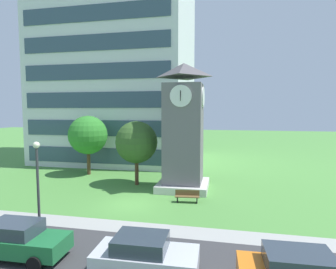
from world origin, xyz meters
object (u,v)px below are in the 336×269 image
Objects in this scene: tree_near_tower at (88,135)px; park_bench at (187,196)px; street_lamp at (38,176)px; tree_by_building at (134,141)px; parked_car_silver at (145,256)px; parked_car_green at (18,240)px; tree_streetside at (136,142)px; clock_tower at (184,134)px.

park_bench is at bearing -30.54° from tree_near_tower.
street_lamp is at bearing -73.09° from tree_near_tower.
parked_car_silver is (7.30, -20.41, -2.34)m from tree_by_building.
parked_car_green reaches higher than park_bench.
parked_car_silver is (6.12, -0.17, 0.00)m from parked_car_green.
tree_streetside reaches higher than street_lamp.
park_bench is at bearing -76.98° from clock_tower.
street_lamp reaches higher than tree_by_building.
tree_near_tower reaches higher than tree_by_building.
parked_car_silver is (0.31, -12.86, -3.96)m from clock_tower.
clock_tower reaches higher than tree_streetside.
street_lamp is (-7.38, -6.69, 2.76)m from park_bench.
park_bench is 0.43× the size of parked_car_silver.
parked_car_silver is (6.88, -2.69, -2.36)m from street_lamp.
street_lamp reaches higher than parked_car_green.
tree_by_building is 21.80m from parked_car_silver.
clock_tower is 5.85× the size of park_bench.
tree_by_building is at bearing 91.36° from street_lamp.
tree_streetside reaches higher than parked_car_green.
park_bench is 13.83m from tree_near_tower.
tree_near_tower reaches higher than parked_car_green.
tree_near_tower is at bearing 155.46° from tree_streetside.
tree_by_building is 0.77× the size of tree_near_tower.
tree_streetside is (2.62, -7.13, 0.72)m from tree_by_building.
park_bench is 7.35m from tree_streetside.
clock_tower is 2.49× the size of parked_car_silver.
tree_near_tower reaches higher than tree_streetside.
tree_by_building is at bearing 110.16° from tree_streetside.
clock_tower reaches higher than street_lamp.
parked_car_silver is at bearing -70.31° from tree_by_building.
street_lamp is at bearing -88.64° from tree_by_building.
park_bench is at bearing 86.98° from parked_car_silver.
tree_streetside is 6.92m from tree_near_tower.
park_bench is 11.35m from parked_car_green.
clock_tower is at bearing 65.41° from parked_car_green.
clock_tower is 2.24× the size of tree_by_building.
parked_car_green is (0.77, -2.52, -2.36)m from street_lamp.
tree_by_building is (-7.80, 11.02, 2.74)m from park_bench.
park_bench is at bearing 54.32° from parked_car_green.
tree_near_tower is at bearing 162.88° from clock_tower.
park_bench is 13.78m from tree_by_building.
tree_by_building is 5.71m from tree_near_tower.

